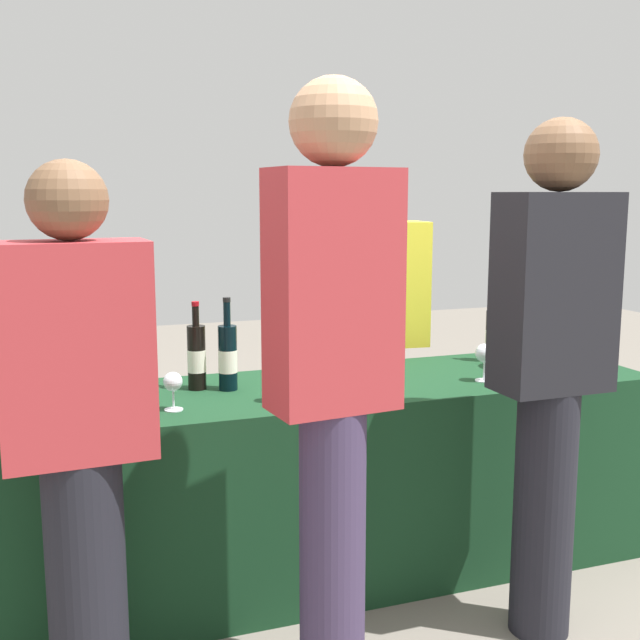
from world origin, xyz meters
The scene contains 18 objects.
ground_plane centered at (0.00, 0.00, 0.00)m, with size 12.00×12.00×0.00m, color slate.
tasting_table centered at (0.00, 0.00, 0.37)m, with size 2.60×0.66×0.75m, color #14381E.
wine_bottle_0 centered at (-0.78, 0.15, 0.86)m, with size 0.06×0.06×0.31m.
wine_bottle_1 centered at (-0.44, 0.10, 0.87)m, with size 0.07×0.07×0.33m.
wine_bottle_2 centered at (-0.34, 0.06, 0.87)m, with size 0.07×0.07×0.34m.
wine_bottle_3 centered at (0.85, 0.16, 0.86)m, with size 0.07×0.07×0.32m.
wine_bottle_4 centered at (1.02, 0.13, 0.86)m, with size 0.07×0.07×0.31m.
wine_glass_0 centered at (-0.84, -0.16, 0.85)m, with size 0.07×0.07×0.15m.
wine_glass_1 centered at (-0.57, -0.15, 0.84)m, with size 0.06×0.06×0.13m.
wine_glass_2 centered at (-0.21, -0.17, 0.85)m, with size 0.07×0.07×0.14m.
wine_glass_3 centered at (0.62, -0.14, 0.85)m, with size 0.07×0.07×0.15m.
wine_glass_4 centered at (0.95, -0.11, 0.85)m, with size 0.07×0.07×0.14m.
ice_bucket centered at (0.88, 0.00, 0.83)m, with size 0.19×0.19×0.16m, color silver.
server_pouring centered at (0.50, 0.60, 0.82)m, with size 0.46×0.29×1.54m.
guest_0 centered at (-0.89, -0.58, 0.84)m, with size 0.40×0.23×1.55m.
guest_1 centered at (-0.22, -0.72, 0.99)m, with size 0.36×0.24×1.76m.
guest_2 centered at (0.56, -0.63, 0.94)m, with size 0.36×0.23×1.69m.
menu_board centered at (-0.94, 0.85, 0.45)m, with size 0.64×0.03×0.89m, color white.
Camera 1 is at (-0.96, -2.67, 1.46)m, focal length 43.63 mm.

